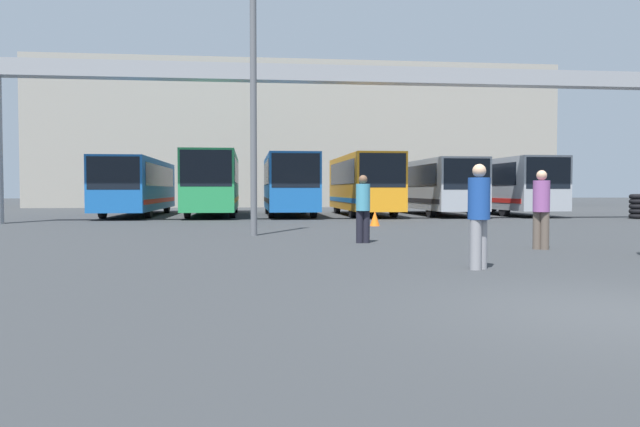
# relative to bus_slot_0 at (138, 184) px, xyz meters

# --- Properties ---
(ground_plane) EXTENTS (200.00, 200.00, 0.00)m
(ground_plane) POSITION_rel_bus_slot_0_xyz_m (10.25, -28.52, -1.73)
(ground_plane) COLOR #2D3033
(building_backdrop) EXTENTS (43.37, 12.00, 11.94)m
(building_backdrop) POSITION_rel_bus_slot_0_xyz_m (10.25, 21.12, 4.23)
(building_backdrop) COLOR gray
(building_backdrop) RESTS_ON ground
(overhead_gantry) EXTENTS (29.86, 0.80, 6.78)m
(overhead_gantry) POSITION_rel_bus_slot_0_xyz_m (10.25, -7.89, 3.99)
(overhead_gantry) COLOR gray
(overhead_gantry) RESTS_ON ground
(bus_slot_0) EXTENTS (2.55, 12.42, 3.00)m
(bus_slot_0) POSITION_rel_bus_slot_0_xyz_m (0.00, 0.00, 0.00)
(bus_slot_0) COLOR #1959A5
(bus_slot_0) RESTS_ON ground
(bus_slot_1) EXTENTS (2.57, 12.38, 3.33)m
(bus_slot_1) POSITION_rel_bus_slot_0_xyz_m (4.10, -0.02, 0.18)
(bus_slot_1) COLOR #268C4C
(bus_slot_1) RESTS_ON ground
(bus_slot_2) EXTENTS (2.47, 10.14, 3.20)m
(bus_slot_2) POSITION_rel_bus_slot_0_xyz_m (8.20, -1.14, 0.11)
(bus_slot_2) COLOR #1959A5
(bus_slot_2) RESTS_ON ground
(bus_slot_3) EXTENTS (2.46, 10.06, 3.24)m
(bus_slot_3) POSITION_rel_bus_slot_0_xyz_m (12.31, -1.18, 0.13)
(bus_slot_3) COLOR orange
(bus_slot_3) RESTS_ON ground
(bus_slot_4) EXTENTS (2.53, 10.15, 3.01)m
(bus_slot_4) POSITION_rel_bus_slot_0_xyz_m (16.41, -1.13, -0.00)
(bus_slot_4) COLOR #999EA5
(bus_slot_4) RESTS_ON ground
(bus_slot_5) EXTENTS (2.49, 12.26, 3.09)m
(bus_slot_5) POSITION_rel_bus_slot_0_xyz_m (20.51, -0.08, 0.05)
(bus_slot_5) COLOR #999EA5
(bus_slot_5) RESTS_ON ground
(pedestrian_near_right) EXTENTS (0.39, 0.39, 1.86)m
(pedestrian_near_right) POSITION_rel_bus_slot_0_xyz_m (10.05, -24.46, -0.75)
(pedestrian_near_right) COLOR gray
(pedestrian_near_right) RESTS_ON ground
(pedestrian_mid_left) EXTENTS (0.37, 0.37, 1.79)m
(pedestrian_mid_left) POSITION_rel_bus_slot_0_xyz_m (9.02, -18.85, -0.78)
(pedestrian_mid_left) COLOR black
(pedestrian_mid_left) RESTS_ON ground
(pedestrian_far_center) EXTENTS (0.39, 0.39, 1.86)m
(pedestrian_far_center) POSITION_rel_bus_slot_0_xyz_m (12.86, -21.07, -0.75)
(pedestrian_far_center) COLOR brown
(pedestrian_far_center) RESTS_ON ground
(traffic_cone) EXTENTS (0.38, 0.38, 0.60)m
(traffic_cone) POSITION_rel_bus_slot_0_xyz_m (10.89, -11.30, -1.44)
(traffic_cone) COLOR orange
(traffic_cone) RESTS_ON ground
(tire_stack) EXTENTS (1.04, 1.04, 1.20)m
(tire_stack) POSITION_rel_bus_slot_0_xyz_m (24.95, -6.75, -1.13)
(tire_stack) COLOR black
(tire_stack) RESTS_ON ground
(lamp_post) EXTENTS (0.36, 0.36, 7.91)m
(lamp_post) POSITION_rel_bus_slot_0_xyz_m (6.18, -15.81, 2.58)
(lamp_post) COLOR #595B60
(lamp_post) RESTS_ON ground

